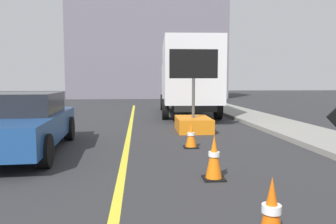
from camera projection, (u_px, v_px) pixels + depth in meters
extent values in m
cube|color=yellow|center=(118.00, 197.00, 4.69)|extent=(0.14, 36.00, 0.01)
cube|color=orange|center=(193.00, 124.00, 10.96)|extent=(1.15, 1.83, 0.45)
cylinder|color=#4C4C4C|center=(193.00, 98.00, 10.88)|extent=(0.10, 0.10, 1.30)
cube|color=black|center=(194.00, 64.00, 10.78)|extent=(1.60, 0.13, 0.95)
sphere|color=yellow|center=(210.00, 64.00, 10.86)|extent=(0.09, 0.09, 0.09)
sphere|color=yellow|center=(201.00, 64.00, 10.84)|extent=(0.09, 0.09, 0.09)
sphere|color=yellow|center=(192.00, 64.00, 10.82)|extent=(0.09, 0.09, 0.09)
sphere|color=yellow|center=(183.00, 64.00, 10.80)|extent=(0.09, 0.09, 0.09)
sphere|color=yellow|center=(178.00, 58.00, 10.78)|extent=(0.09, 0.09, 0.09)
sphere|color=yellow|center=(178.00, 69.00, 10.81)|extent=(0.09, 0.09, 0.09)
cube|color=black|center=(187.00, 103.00, 16.44)|extent=(2.07, 7.41, 0.25)
cube|color=silver|center=(183.00, 81.00, 18.97)|extent=(2.51, 2.18, 1.90)
cube|color=silver|center=(190.00, 72.00, 15.18)|extent=(2.67, 5.10, 2.81)
cylinder|color=black|center=(163.00, 102.00, 18.89)|extent=(0.33, 0.91, 0.90)
cylinder|color=black|center=(203.00, 102.00, 18.97)|extent=(0.33, 0.91, 0.90)
cylinder|color=black|center=(165.00, 109.00, 14.22)|extent=(0.33, 0.91, 0.90)
cylinder|color=black|center=(218.00, 109.00, 14.31)|extent=(0.33, 0.91, 0.90)
cube|color=navy|center=(20.00, 128.00, 7.59)|extent=(2.08, 4.72, 0.60)
cube|color=black|center=(22.00, 103.00, 7.76)|extent=(1.72, 2.17, 0.50)
cylinder|color=black|center=(45.00, 151.00, 6.23)|extent=(0.26, 0.67, 0.66)
cylinder|color=black|center=(69.00, 128.00, 9.24)|extent=(0.26, 0.67, 0.66)
cylinder|color=black|center=(4.00, 130.00, 8.99)|extent=(0.26, 0.67, 0.66)
cylinder|color=gray|center=(209.00, 70.00, 23.63)|extent=(0.18, 0.18, 5.00)
cube|color=#0F6033|center=(190.00, 46.00, 23.25)|extent=(2.60, 0.24, 1.30)
cube|color=white|center=(190.00, 46.00, 23.29)|extent=(1.82, 0.14, 0.18)
cube|color=slate|center=(147.00, 51.00, 33.46)|extent=(15.29, 6.23, 9.39)
cone|color=#EA5B0C|center=(271.00, 212.00, 3.18)|extent=(0.28, 0.28, 0.71)
cylinder|color=white|center=(272.00, 209.00, 3.17)|extent=(0.19, 0.19, 0.08)
cube|color=black|center=(214.00, 178.00, 5.54)|extent=(0.36, 0.36, 0.03)
cone|color=orange|center=(214.00, 156.00, 5.51)|extent=(0.28, 0.28, 0.73)
cylinder|color=white|center=(214.00, 154.00, 5.51)|extent=(0.19, 0.19, 0.08)
cube|color=black|center=(191.00, 147.00, 8.20)|extent=(0.36, 0.36, 0.03)
cone|color=orange|center=(191.00, 135.00, 8.17)|extent=(0.28, 0.28, 0.57)
cylinder|color=white|center=(191.00, 134.00, 8.17)|extent=(0.19, 0.19, 0.08)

